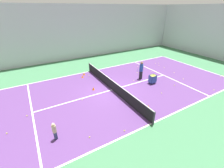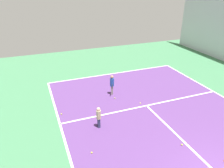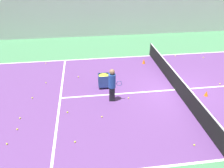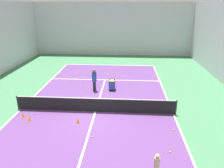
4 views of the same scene
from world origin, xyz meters
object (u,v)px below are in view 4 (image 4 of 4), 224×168
(child_midcourt, at_px, (157,164))
(coach_at_net, at_px, (94,78))
(ball_cart, at_px, (112,83))
(training_cone_0, at_px, (29,118))
(training_cone_1, at_px, (78,120))
(tennis_net, at_px, (95,105))

(child_midcourt, bearing_deg, coach_at_net, 22.99)
(child_midcourt, bearing_deg, ball_cart, 14.78)
(coach_at_net, height_order, training_cone_0, coach_at_net)
(child_midcourt, relative_size, training_cone_1, 3.71)
(coach_at_net, distance_m, training_cone_1, 5.14)
(coach_at_net, bearing_deg, tennis_net, 15.67)
(training_cone_0, height_order, training_cone_1, training_cone_1)
(tennis_net, distance_m, ball_cart, 4.02)
(tennis_net, xyz_separation_m, training_cone_1, (-0.80, -1.41, -0.35))
(coach_at_net, bearing_deg, training_cone_0, -25.58)
(child_midcourt, distance_m, ball_cart, 9.63)
(training_cone_0, bearing_deg, ball_cart, 49.31)
(ball_cart, relative_size, training_cone_0, 3.19)
(tennis_net, bearing_deg, training_cone_1, -119.68)
(tennis_net, bearing_deg, training_cone_0, -160.26)
(tennis_net, distance_m, training_cone_1, 1.66)
(child_midcourt, height_order, ball_cart, child_midcourt)
(coach_at_net, height_order, training_cone_1, coach_at_net)
(ball_cart, bearing_deg, tennis_net, -101.52)
(training_cone_1, bearing_deg, child_midcourt, -45.02)
(tennis_net, height_order, training_cone_1, tennis_net)
(tennis_net, height_order, training_cone_0, tennis_net)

